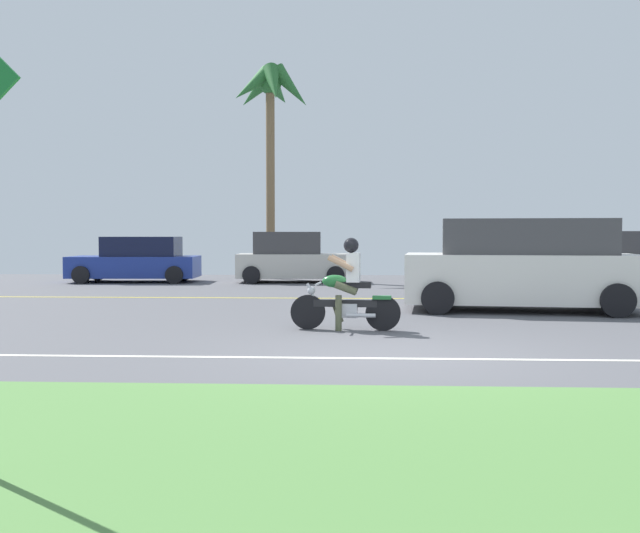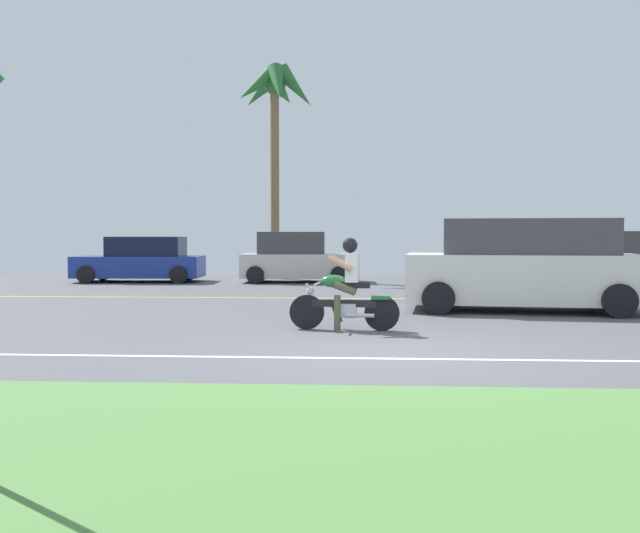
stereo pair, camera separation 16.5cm
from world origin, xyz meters
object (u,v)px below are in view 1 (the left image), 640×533
parked_car_0 (137,261)px  parked_car_2 (492,264)px  motorcyclist (346,291)px  suv_nearby (522,266)px  palm_tree_0 (270,102)px  parked_car_3 (640,260)px  parked_car_1 (293,259)px

parked_car_0 → parked_car_2: bearing=-11.5°
motorcyclist → parked_car_0: bearing=121.3°
suv_nearby → parked_car_2: suv_nearby is taller
motorcyclist → palm_tree_0: size_ratio=0.24×
parked_car_0 → palm_tree_0: size_ratio=0.56×
suv_nearby → palm_tree_0: palm_tree_0 is taller
parked_car_0 → motorcyclist: bearing=-58.7°
motorcyclist → parked_car_3: (9.00, 11.21, 0.13)m
motorcyclist → parked_car_0: motorcyclist is taller
motorcyclist → parked_car_0: 13.38m
parked_car_1 → parked_car_3: size_ratio=0.84×
parked_car_0 → parked_car_1: size_ratio=1.12×
parked_car_0 → parked_car_2: size_ratio=1.12×
motorcyclist → parked_car_2: size_ratio=0.48×
motorcyclist → parked_car_1: 11.74m
parked_car_3 → palm_tree_0: (-11.82, 2.16, 5.36)m
motorcyclist → parked_car_2: (4.07, 9.19, 0.06)m
suv_nearby → parked_car_2: (0.55, 6.08, -0.21)m
parked_car_3 → palm_tree_0: palm_tree_0 is taller
parked_car_1 → suv_nearby: bearing=-57.5°
suv_nearby → palm_tree_0: 13.14m
parked_car_1 → parked_car_3: bearing=-2.0°
parked_car_1 → palm_tree_0: bearing=117.6°
parked_car_1 → parked_car_0: bearing=-178.2°
parked_car_2 → parked_car_0: bearing=168.5°
motorcyclist → parked_car_2: motorcyclist is taller
motorcyclist → parked_car_0: (-6.96, 11.43, 0.06)m
suv_nearby → parked_car_1: bearing=122.5°
parked_car_1 → palm_tree_0: (-0.93, 1.78, 5.37)m
palm_tree_0 → motorcyclist: bearing=-78.1°
parked_car_0 → palm_tree_0: 7.11m
motorcyclist → parked_car_1: size_ratio=0.48×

